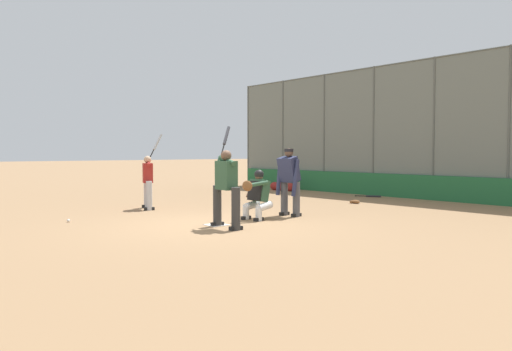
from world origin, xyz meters
TOP-DOWN VIEW (x-y plane):
  - ground_plane at (0.00, 0.00)m, footprint 160.00×160.00m
  - home_plate_marker at (0.00, 0.00)m, footprint 0.43×0.43m
  - backstop_fence at (-0.00, -8.81)m, footprint 19.27×0.08m
  - padding_wall at (0.00, -8.71)m, footprint 18.81×0.18m
  - bleachers_beyond at (3.42, -10.96)m, footprint 13.43×1.95m
  - batter_at_plate at (-0.46, 0.08)m, footprint 0.99×0.66m
  - catcher_behind_plate at (0.11, -1.24)m, footprint 0.65×0.75m
  - umpire_home at (0.07, -2.26)m, footprint 0.68×0.44m
  - batter_on_deck at (3.75, -0.37)m, footprint 0.82×0.93m
  - spare_bat_near_backstop at (1.89, -8.06)m, footprint 0.79×0.53m
  - fielding_glove_on_dirt at (0.92, -5.90)m, footprint 0.31×0.23m
  - baseball_loose at (2.52, 2.29)m, footprint 0.07×0.07m
  - equipment_bag_dugout_side at (6.05, -7.70)m, footprint 1.33×0.34m

SIDE VIEW (x-z plane):
  - ground_plane at x=0.00m, z-range 0.00..0.00m
  - home_plate_marker at x=0.00m, z-range 0.00..0.01m
  - spare_bat_near_backstop at x=1.89m, z-range 0.00..0.07m
  - baseball_loose at x=2.52m, z-range 0.00..0.07m
  - fielding_glove_on_dirt at x=0.92m, z-range 0.00..0.11m
  - equipment_bag_dugout_side at x=6.05m, z-range 0.00..0.34m
  - bleachers_beyond at x=3.42m, z-range -0.20..0.96m
  - padding_wall at x=0.00m, z-range 0.00..0.81m
  - catcher_behind_plate at x=0.11m, z-range 0.02..1.19m
  - batter_on_deck at x=3.75m, z-range -0.25..1.86m
  - batter_at_plate at x=-0.46m, z-range -0.19..1.96m
  - umpire_home at x=0.07m, z-range 0.06..1.73m
  - backstop_fence at x=0.00m, z-range 0.09..4.78m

